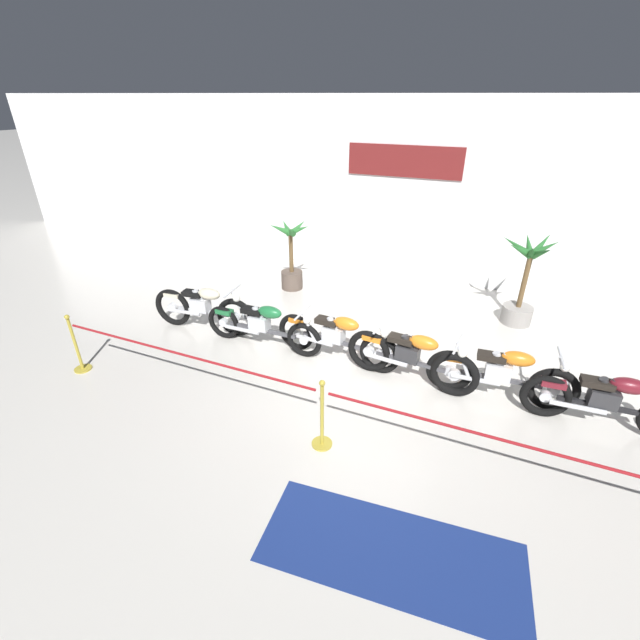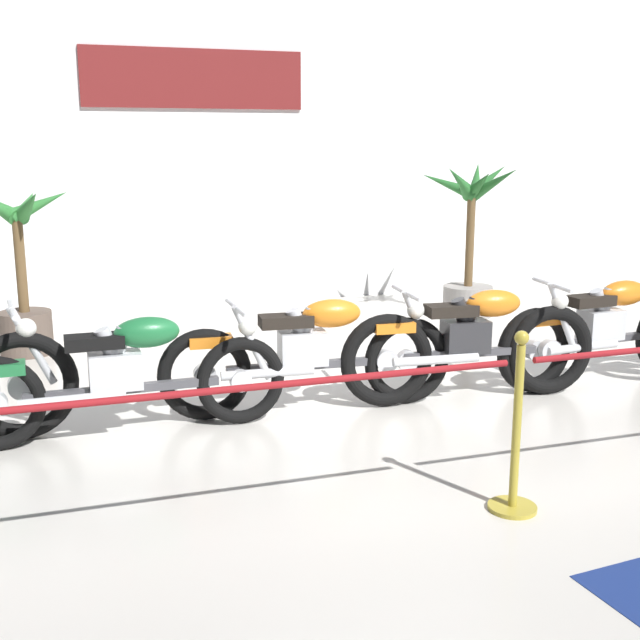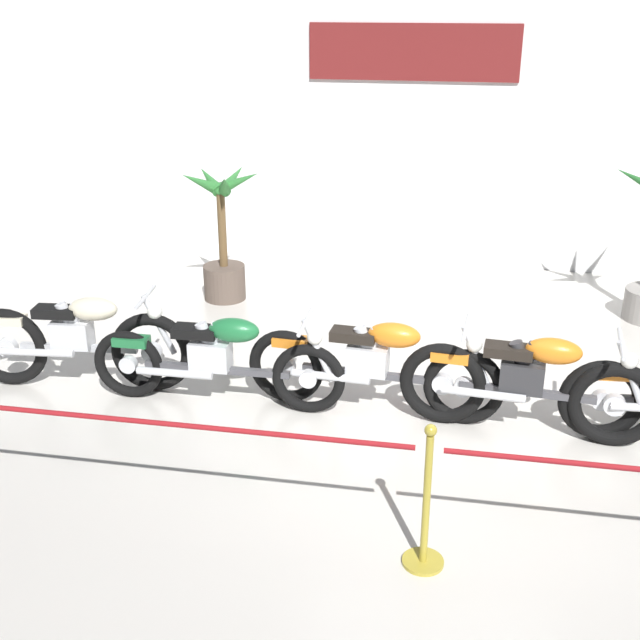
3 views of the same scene
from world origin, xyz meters
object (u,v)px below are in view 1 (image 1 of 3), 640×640
at_px(floor_banner, 391,552).
at_px(motorcycle_orange_3, 411,357).
at_px(stanchion_far_left, 230,376).
at_px(motorcycle_maroon_5, 607,401).
at_px(motorcycle_cream_0, 203,308).
at_px(motorcycle_orange_4, 501,375).
at_px(motorcycle_orange_2, 337,337).
at_px(motorcycle_green_1, 262,325).
at_px(stanchion_mid_left, 322,424).
at_px(potted_palm_left_of_row, 523,286).
at_px(potted_palm_right_of_row, 292,261).

bearing_deg(floor_banner, motorcycle_orange_3, 94.66).
bearing_deg(stanchion_far_left, motorcycle_orange_3, 41.17).
xyz_separation_m(motorcycle_maroon_5, stanchion_far_left, (-4.85, -1.87, 0.26)).
distance_m(motorcycle_cream_0, motorcycle_maroon_5, 6.83).
bearing_deg(stanchion_far_left, floor_banner, -23.15).
bearing_deg(motorcycle_orange_4, stanchion_far_left, -150.71).
height_order(motorcycle_orange_3, motorcycle_maroon_5, motorcycle_orange_3).
xyz_separation_m(motorcycle_orange_2, motorcycle_orange_4, (2.67, -0.05, -0.00)).
bearing_deg(stanchion_far_left, motorcycle_green_1, 107.55).
height_order(motorcycle_orange_2, floor_banner, motorcycle_orange_2).
bearing_deg(stanchion_far_left, motorcycle_maroon_5, 21.04).
xyz_separation_m(motorcycle_orange_2, stanchion_far_left, (-0.81, -2.00, 0.25)).
relative_size(stanchion_far_left, stanchion_mid_left, 8.43).
distance_m(motorcycle_green_1, stanchion_far_left, 2.00).
bearing_deg(potted_palm_left_of_row, potted_palm_right_of_row, -177.23).
relative_size(motorcycle_cream_0, stanchion_far_left, 0.25).
height_order(motorcycle_cream_0, potted_palm_right_of_row, potted_palm_right_of_row).
relative_size(motorcycle_maroon_5, potted_palm_left_of_row, 1.14).
height_order(motorcycle_orange_3, potted_palm_left_of_row, potted_palm_left_of_row).
distance_m(motorcycle_orange_2, floor_banner, 3.67).
xyz_separation_m(potted_palm_left_of_row, stanchion_mid_left, (-2.29, -4.78, -0.46)).
relative_size(motorcycle_green_1, motorcycle_orange_3, 1.09).
xyz_separation_m(motorcycle_cream_0, potted_palm_right_of_row, (0.65, 2.55, 0.22)).
bearing_deg(motorcycle_cream_0, potted_palm_right_of_row, 75.69).
relative_size(motorcycle_orange_4, motorcycle_maroon_5, 1.01).
height_order(motorcycle_green_1, floor_banner, motorcycle_green_1).
distance_m(motorcycle_cream_0, motorcycle_green_1, 1.39).
bearing_deg(stanchion_mid_left, potted_palm_right_of_row, 121.01).
bearing_deg(motorcycle_orange_2, motorcycle_orange_3, -5.84).
bearing_deg(motorcycle_orange_4, motorcycle_cream_0, 179.65).
relative_size(potted_palm_left_of_row, potted_palm_right_of_row, 1.11).
bearing_deg(potted_palm_left_of_row, motorcycle_cream_0, -153.76).
xyz_separation_m(motorcycle_orange_3, potted_palm_left_of_row, (1.55, 2.91, 0.35)).
distance_m(motorcycle_maroon_5, stanchion_mid_left, 3.93).
distance_m(motorcycle_cream_0, stanchion_mid_left, 3.92).
bearing_deg(motorcycle_green_1, motorcycle_cream_0, 175.90).
relative_size(motorcycle_cream_0, potted_palm_right_of_row, 1.28).
bearing_deg(motorcycle_orange_3, stanchion_mid_left, -111.60).
distance_m(motorcycle_orange_4, stanchion_mid_left, 2.86).
height_order(motorcycle_orange_2, motorcycle_maroon_5, motorcycle_orange_2).
distance_m(motorcycle_orange_2, motorcycle_orange_3, 1.33).
relative_size(motorcycle_maroon_5, potted_palm_right_of_row, 1.27).
distance_m(potted_palm_right_of_row, stanchion_far_left, 4.73).
distance_m(motorcycle_green_1, motorcycle_orange_3, 2.73).
relative_size(motorcycle_orange_4, stanchion_mid_left, 2.08).
bearing_deg(potted_palm_left_of_row, stanchion_far_left, -127.61).
xyz_separation_m(motorcycle_cream_0, stanchion_far_left, (1.98, -1.99, 0.23)).
height_order(motorcycle_cream_0, motorcycle_green_1, motorcycle_cream_0).
bearing_deg(stanchion_mid_left, motorcycle_green_1, 136.52).
xyz_separation_m(motorcycle_orange_3, stanchion_mid_left, (-0.74, -1.87, -0.12)).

